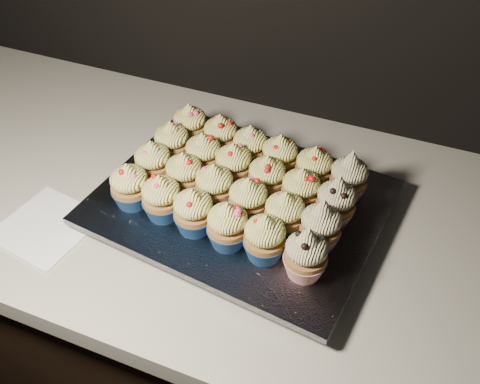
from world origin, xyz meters
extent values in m
cube|color=black|center=(0.00, 1.70, 0.43)|extent=(2.40, 0.60, 0.86)
cube|color=beige|center=(0.00, 1.70, 0.88)|extent=(2.44, 0.64, 0.04)
cube|color=white|center=(-0.14, 1.53, 0.90)|extent=(0.16, 0.16, 0.00)
cube|color=black|center=(0.15, 1.68, 0.91)|extent=(0.45, 0.37, 0.02)
cube|color=silver|center=(0.15, 1.68, 0.93)|extent=(0.49, 0.41, 0.01)
cone|color=navy|center=(-0.01, 1.60, 0.95)|extent=(0.06, 0.06, 0.03)
ellipsoid|color=#F7F17C|center=(-0.01, 1.60, 0.99)|extent=(0.06, 0.06, 0.04)
cone|color=#F7F17C|center=(-0.01, 1.60, 1.01)|extent=(0.03, 0.03, 0.02)
cone|color=navy|center=(0.05, 1.60, 0.95)|extent=(0.06, 0.06, 0.03)
ellipsoid|color=#F7F17C|center=(0.05, 1.60, 0.99)|extent=(0.06, 0.06, 0.04)
cone|color=#F7F17C|center=(0.05, 1.60, 1.01)|extent=(0.03, 0.03, 0.02)
cone|color=navy|center=(0.11, 1.59, 0.95)|extent=(0.06, 0.06, 0.03)
ellipsoid|color=#F7F17C|center=(0.11, 1.59, 0.99)|extent=(0.06, 0.06, 0.04)
cone|color=#F7F17C|center=(0.11, 1.59, 1.01)|extent=(0.03, 0.03, 0.02)
cone|color=navy|center=(0.17, 1.58, 0.95)|extent=(0.06, 0.06, 0.03)
ellipsoid|color=#F7F17C|center=(0.17, 1.58, 0.99)|extent=(0.06, 0.06, 0.04)
cone|color=#F7F17C|center=(0.17, 1.58, 1.01)|extent=(0.03, 0.03, 0.02)
cone|color=navy|center=(0.23, 1.58, 0.95)|extent=(0.06, 0.06, 0.03)
ellipsoid|color=#F7F17C|center=(0.23, 1.58, 0.99)|extent=(0.06, 0.06, 0.04)
cone|color=#F7F17C|center=(0.23, 1.58, 1.01)|extent=(0.03, 0.03, 0.02)
cone|color=#A71C17|center=(0.29, 1.57, 0.95)|extent=(0.06, 0.06, 0.03)
ellipsoid|color=beige|center=(0.29, 1.57, 0.99)|extent=(0.06, 0.06, 0.04)
cone|color=beige|center=(0.29, 1.57, 1.02)|extent=(0.03, 0.03, 0.03)
cone|color=navy|center=(-0.01, 1.67, 0.95)|extent=(0.06, 0.06, 0.03)
ellipsoid|color=#F7F17C|center=(-0.01, 1.67, 0.99)|extent=(0.06, 0.06, 0.04)
cone|color=#F7F17C|center=(-0.01, 1.67, 1.01)|extent=(0.03, 0.03, 0.02)
cone|color=navy|center=(0.06, 1.66, 0.95)|extent=(0.06, 0.06, 0.03)
ellipsoid|color=#F7F17C|center=(0.06, 1.66, 0.99)|extent=(0.06, 0.06, 0.04)
cone|color=#F7F17C|center=(0.06, 1.66, 1.01)|extent=(0.03, 0.03, 0.02)
cone|color=navy|center=(0.11, 1.65, 0.95)|extent=(0.06, 0.06, 0.03)
ellipsoid|color=#F7F17C|center=(0.11, 1.65, 0.99)|extent=(0.06, 0.06, 0.04)
cone|color=#F7F17C|center=(0.11, 1.65, 1.01)|extent=(0.03, 0.03, 0.02)
cone|color=navy|center=(0.17, 1.64, 0.95)|extent=(0.06, 0.06, 0.03)
ellipsoid|color=#F7F17C|center=(0.17, 1.64, 0.99)|extent=(0.06, 0.06, 0.04)
cone|color=#F7F17C|center=(0.17, 1.64, 1.01)|extent=(0.03, 0.03, 0.02)
cone|color=navy|center=(0.24, 1.64, 0.95)|extent=(0.06, 0.06, 0.03)
ellipsoid|color=#F7F17C|center=(0.24, 1.64, 0.99)|extent=(0.06, 0.06, 0.04)
cone|color=#F7F17C|center=(0.24, 1.64, 1.01)|extent=(0.03, 0.03, 0.02)
cone|color=#A71C17|center=(0.29, 1.63, 0.95)|extent=(0.06, 0.06, 0.03)
ellipsoid|color=beige|center=(0.29, 1.63, 0.99)|extent=(0.06, 0.06, 0.04)
cone|color=beige|center=(0.29, 1.63, 1.02)|extent=(0.03, 0.03, 0.03)
cone|color=navy|center=(0.00, 1.73, 0.95)|extent=(0.06, 0.06, 0.03)
ellipsoid|color=#F7F17C|center=(0.00, 1.73, 0.99)|extent=(0.06, 0.06, 0.04)
cone|color=#F7F17C|center=(0.00, 1.73, 1.01)|extent=(0.03, 0.03, 0.02)
cone|color=navy|center=(0.06, 1.72, 0.95)|extent=(0.06, 0.06, 0.03)
ellipsoid|color=#F7F17C|center=(0.06, 1.72, 0.99)|extent=(0.06, 0.06, 0.04)
cone|color=#F7F17C|center=(0.06, 1.72, 1.01)|extent=(0.03, 0.03, 0.02)
cone|color=navy|center=(0.12, 1.71, 0.95)|extent=(0.06, 0.06, 0.03)
ellipsoid|color=#F7F17C|center=(0.12, 1.71, 0.99)|extent=(0.06, 0.06, 0.04)
cone|color=#F7F17C|center=(0.12, 1.71, 1.01)|extent=(0.03, 0.03, 0.02)
cone|color=navy|center=(0.18, 1.71, 0.95)|extent=(0.06, 0.06, 0.03)
ellipsoid|color=#F7F17C|center=(0.18, 1.71, 0.99)|extent=(0.06, 0.06, 0.04)
cone|color=#F7F17C|center=(0.18, 1.71, 1.01)|extent=(0.03, 0.03, 0.02)
cone|color=navy|center=(0.24, 1.70, 0.95)|extent=(0.06, 0.06, 0.03)
ellipsoid|color=#F7F17C|center=(0.24, 1.70, 0.99)|extent=(0.06, 0.06, 0.04)
cone|color=#F7F17C|center=(0.24, 1.70, 1.01)|extent=(0.03, 0.03, 0.02)
cone|color=#A71C17|center=(0.30, 1.69, 0.95)|extent=(0.06, 0.06, 0.03)
ellipsoid|color=beige|center=(0.30, 1.69, 0.99)|extent=(0.06, 0.06, 0.04)
cone|color=beige|center=(0.30, 1.69, 1.02)|extent=(0.03, 0.03, 0.03)
cone|color=navy|center=(0.00, 1.79, 0.95)|extent=(0.06, 0.06, 0.03)
ellipsoid|color=#F7F17C|center=(0.00, 1.79, 0.99)|extent=(0.06, 0.06, 0.04)
cone|color=#F7F17C|center=(0.00, 1.79, 1.01)|extent=(0.03, 0.03, 0.02)
cone|color=navy|center=(0.07, 1.78, 0.95)|extent=(0.06, 0.06, 0.03)
ellipsoid|color=#F7F17C|center=(0.07, 1.78, 0.99)|extent=(0.06, 0.06, 0.04)
cone|color=#F7F17C|center=(0.07, 1.78, 1.01)|extent=(0.03, 0.03, 0.02)
cone|color=navy|center=(0.13, 1.77, 0.95)|extent=(0.06, 0.06, 0.03)
ellipsoid|color=#F7F17C|center=(0.13, 1.77, 0.99)|extent=(0.06, 0.06, 0.04)
cone|color=#F7F17C|center=(0.13, 1.77, 1.01)|extent=(0.03, 0.03, 0.02)
cone|color=navy|center=(0.19, 1.76, 0.95)|extent=(0.06, 0.06, 0.03)
ellipsoid|color=#F7F17C|center=(0.19, 1.76, 0.99)|extent=(0.06, 0.06, 0.04)
cone|color=#F7F17C|center=(0.19, 1.76, 1.01)|extent=(0.03, 0.03, 0.02)
cone|color=navy|center=(0.25, 1.76, 0.95)|extent=(0.06, 0.06, 0.03)
ellipsoid|color=#F7F17C|center=(0.25, 1.76, 0.99)|extent=(0.06, 0.06, 0.04)
cone|color=#F7F17C|center=(0.25, 1.76, 1.01)|extent=(0.03, 0.03, 0.02)
cone|color=#A71C17|center=(0.31, 1.75, 0.95)|extent=(0.06, 0.06, 0.03)
ellipsoid|color=beige|center=(0.31, 1.75, 0.99)|extent=(0.06, 0.06, 0.04)
cone|color=beige|center=(0.31, 1.75, 1.02)|extent=(0.03, 0.03, 0.03)
camera|label=1|loc=(0.39, 1.09, 1.55)|focal=40.00mm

